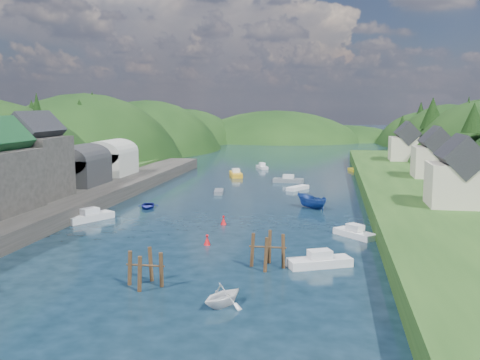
% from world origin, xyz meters
% --- Properties ---
extents(ground, '(600.00, 600.00, 0.00)m').
position_xyz_m(ground, '(0.00, 50.00, 0.00)').
color(ground, black).
rests_on(ground, ground).
extents(hillside_left, '(44.00, 245.56, 52.00)m').
position_xyz_m(hillside_left, '(-45.00, 75.00, -8.03)').
color(hillside_left, black).
rests_on(hillside_left, ground).
extents(far_hills, '(103.00, 68.00, 44.00)m').
position_xyz_m(far_hills, '(1.22, 174.01, -10.80)').
color(far_hills, black).
rests_on(far_hills, ground).
extents(hill_trees, '(93.06, 151.52, 12.07)m').
position_xyz_m(hill_trees, '(0.03, 63.14, 11.07)').
color(hill_trees, black).
rests_on(hill_trees, ground).
extents(quay_left, '(12.00, 110.00, 2.00)m').
position_xyz_m(quay_left, '(-24.00, 20.00, 1.00)').
color(quay_left, '#2D2B28').
rests_on(quay_left, ground).
extents(boat_sheds, '(7.00, 21.00, 7.50)m').
position_xyz_m(boat_sheds, '(-26.00, 39.00, 5.27)').
color(boat_sheds, '#2D2D30').
rests_on(boat_sheds, quay_left).
extents(terrace_right, '(16.00, 120.00, 2.40)m').
position_xyz_m(terrace_right, '(25.00, 40.00, 1.20)').
color(terrace_right, '#234719').
rests_on(terrace_right, ground).
extents(right_bank_cottages, '(9.00, 59.24, 8.41)m').
position_xyz_m(right_bank_cottages, '(28.00, 48.33, 5.84)').
color(right_bank_cottages, beige).
rests_on(right_bank_cottages, terrace_right).
extents(piling_cluster_near, '(3.12, 2.92, 3.40)m').
position_xyz_m(piling_cluster_near, '(-1.97, -4.39, 1.13)').
color(piling_cluster_near, '#382314').
rests_on(piling_cluster_near, ground).
extents(piling_cluster_far, '(3.29, 3.06, 3.61)m').
position_xyz_m(piling_cluster_far, '(6.90, 2.16, 1.24)').
color(piling_cluster_far, '#382314').
rests_on(piling_cluster_far, ground).
extents(channel_buoy_near, '(0.70, 0.70, 1.10)m').
position_xyz_m(channel_buoy_near, '(-0.08, 8.63, 0.48)').
color(channel_buoy_near, '#B70E13').
rests_on(channel_buoy_near, ground).
extents(channel_buoy_far, '(0.70, 0.70, 1.10)m').
position_xyz_m(channel_buoy_far, '(-0.29, 18.07, 0.48)').
color(channel_buoy_far, '#B70E13').
rests_on(channel_buoy_far, ground).
extents(moored_boats, '(37.59, 89.12, 2.44)m').
position_xyz_m(moored_boats, '(-3.12, 18.81, 0.68)').
color(moored_boats, white).
rests_on(moored_boats, ground).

